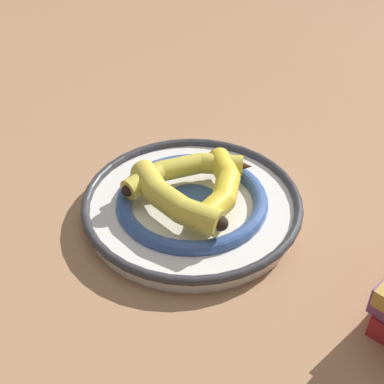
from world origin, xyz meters
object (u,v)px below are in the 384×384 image
(banana_b, at_px, (170,198))
(banana_c, at_px, (221,189))
(banana_a, at_px, (185,170))
(decorative_bowl, at_px, (192,204))

(banana_b, bearing_deg, banana_c, 63.70)
(banana_a, relative_size, banana_c, 1.40)
(banana_b, xyz_separation_m, banana_c, (0.07, -0.02, -0.00))
(banana_a, height_order, banana_b, banana_b)
(banana_a, height_order, banana_c, banana_c)
(decorative_bowl, distance_m, banana_b, 0.06)
(decorative_bowl, height_order, banana_a, banana_a)
(decorative_bowl, bearing_deg, banana_c, -48.64)
(banana_a, distance_m, banana_c, 0.07)
(banana_a, bearing_deg, decorative_bowl, 85.99)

